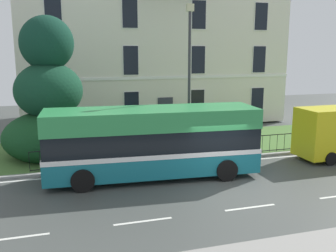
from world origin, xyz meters
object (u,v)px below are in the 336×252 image
at_px(single_decker_bus, 153,142).
at_px(street_lamp_post, 189,73).
at_px(evergreen_tree, 50,108).
at_px(litter_bin, 152,149).
at_px(georgian_townhouse, 150,46).

distance_m(single_decker_bus, street_lamp_post, 4.53).
xyz_separation_m(evergreen_tree, street_lamp_post, (6.92, -2.36, 1.86)).
bearing_deg(evergreen_tree, litter_bin, -27.50).
bearing_deg(georgian_townhouse, street_lamp_post, -94.17).
height_order(georgian_townhouse, evergreen_tree, georgian_townhouse).
relative_size(evergreen_tree, litter_bin, 6.77).
xyz_separation_m(georgian_townhouse, litter_bin, (-2.88, -11.94, -5.26)).
distance_m(street_lamp_post, litter_bin, 4.32).
bearing_deg(street_lamp_post, evergreen_tree, 161.20).
distance_m(georgian_townhouse, street_lamp_post, 11.87).
relative_size(evergreen_tree, street_lamp_post, 0.98).
height_order(georgian_townhouse, street_lamp_post, georgian_townhouse).
relative_size(street_lamp_post, litter_bin, 6.88).
bearing_deg(georgian_townhouse, evergreen_tree, -129.63).
height_order(evergreen_tree, street_lamp_post, street_lamp_post).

